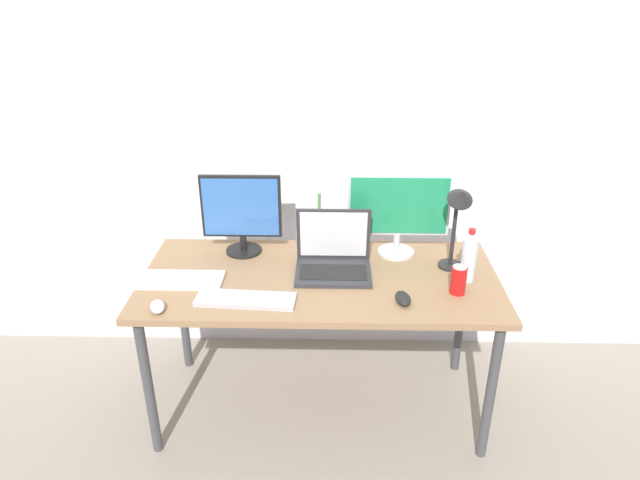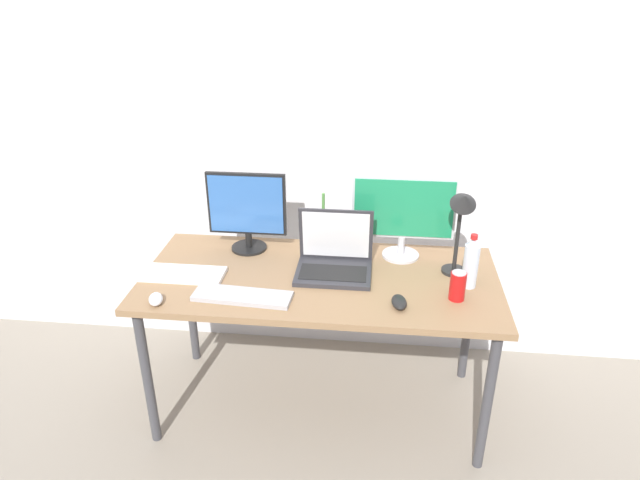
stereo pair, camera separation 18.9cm
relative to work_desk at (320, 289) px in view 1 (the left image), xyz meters
name	(u,v)px [view 1 (the left image)]	position (x,y,z in m)	size (l,w,h in m)	color
ground_plane	(320,404)	(0.00, 0.00, -0.67)	(16.00, 16.00, 0.00)	gray
wall_back	(323,119)	(0.00, 0.59, 0.63)	(7.00, 0.08, 2.60)	silver
work_desk	(320,289)	(0.00, 0.00, 0.00)	(1.59, 0.73, 0.74)	#424247
monitor_left	(241,212)	(-0.37, 0.23, 0.27)	(0.38, 0.17, 0.39)	black
monitor_center	(399,210)	(0.36, 0.23, 0.29)	(0.48, 0.17, 0.40)	silver
laptop_silver	(333,257)	(0.06, 0.06, 0.13)	(0.34, 0.26, 0.28)	#2D2D33
keyboard_main	(246,300)	(-0.30, -0.22, 0.08)	(0.41, 0.12, 0.02)	#B2B2B7
keyboard_aux	(174,280)	(-0.64, -0.06, 0.08)	(0.43, 0.15, 0.02)	white
mouse_by_keyboard	(157,307)	(-0.65, -0.29, 0.08)	(0.06, 0.09, 0.04)	silver
mouse_by_laptop	(403,298)	(0.35, -0.21, 0.08)	(0.06, 0.11, 0.04)	black
water_bottle	(469,257)	(0.65, -0.02, 0.18)	(0.07, 0.07, 0.25)	silver
soda_can_near_keyboard	(458,280)	(0.58, -0.13, 0.13)	(0.07, 0.07, 0.13)	red
bamboo_vase	(319,242)	(-0.01, 0.22, 0.13)	(0.08, 0.08, 0.31)	#B2D1B7
desk_lamp	(458,212)	(0.60, 0.06, 0.36)	(0.11, 0.18, 0.43)	black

